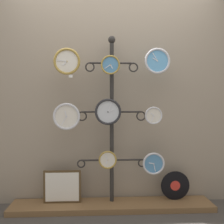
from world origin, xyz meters
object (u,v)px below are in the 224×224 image
clock_top_left (67,61)px  clock_bottom_right (154,164)px  clock_bottom_center (108,160)px  vinyl_record (175,186)px  clock_top_right (157,61)px  clock_top_center (110,65)px  clock_middle_center (108,112)px  clock_middle_left (67,116)px  display_stand (112,146)px  picture_frame (62,187)px  clock_middle_right (154,115)px

clock_top_left → clock_bottom_right: (0.93, 0.02, -1.10)m
clock_bottom_center → clock_bottom_right: (0.50, -0.01, -0.04)m
vinyl_record → clock_top_right: bearing=-158.0°
clock_top_left → clock_top_center: 0.46m
clock_middle_center → vinyl_record: clock_middle_center is taller
clock_middle_left → clock_bottom_right: clock_middle_left is taller
clock_top_left → clock_top_center: (0.46, 0.02, -0.03)m
clock_top_right → clock_middle_center: (-0.53, 0.02, -0.54)m
clock_top_right → vinyl_record: clock_top_right is taller
clock_bottom_right → clock_top_center: bearing=-179.2°
display_stand → picture_frame: (-0.54, -0.03, -0.44)m
display_stand → clock_middle_center: (-0.04, -0.09, 0.38)m
display_stand → vinyl_record: (0.72, -0.01, -0.46)m
clock_top_center → picture_frame: size_ratio=0.51×
clock_bottom_right → vinyl_record: size_ratio=0.74×
clock_middle_center → clock_bottom_center: (-0.00, 0.01, -0.52)m
clock_top_center → vinyl_record: clock_top_center is taller
clock_middle_right → clock_bottom_right: (0.01, 0.02, -0.53)m
clock_top_left → clock_middle_left: size_ratio=0.97×
display_stand → clock_top_left: (-0.48, -0.11, 0.91)m
vinyl_record → clock_middle_center: bearing=-174.1°
clock_bottom_right → clock_top_right: bearing=-35.3°
clock_middle_left → clock_bottom_center: size_ratio=1.46×
clock_bottom_center → clock_bottom_right: size_ratio=0.81×
vinyl_record → picture_frame: bearing=-179.0°
clock_bottom_center → vinyl_record: size_ratio=0.61×
clock_top_center → clock_top_left: bearing=-177.8°
clock_top_right → clock_bottom_right: bearing=144.7°
clock_top_center → vinyl_record: (0.74, 0.08, -1.34)m
display_stand → picture_frame: 0.70m
clock_top_right → clock_bottom_right: clock_top_right is taller
clock_top_left → vinyl_record: bearing=4.7°
clock_top_center → clock_middle_right: (0.46, -0.01, -0.54)m
clock_middle_left → clock_middle_center: bearing=-0.9°
clock_bottom_center → clock_middle_center: bearing=-76.1°
clock_top_center → clock_middle_left: clock_top_center is taller
clock_middle_right → clock_top_right: bearing=-3.2°
display_stand → picture_frame: bearing=-176.8°
clock_middle_left → clock_bottom_right: bearing=-0.1°
clock_middle_right → picture_frame: size_ratio=0.47×
display_stand → vinyl_record: 0.85m
clock_top_center → picture_frame: bearing=173.7°
clock_middle_left → clock_middle_center: size_ratio=1.02×
clock_top_center → clock_bottom_right: clock_top_center is taller
display_stand → clock_middle_left: display_stand is taller
clock_top_left → picture_frame: bearing=131.7°
clock_top_left → clock_bottom_center: clock_top_left is taller
display_stand → clock_bottom_center: 0.17m
clock_bottom_right → picture_frame: (-1.00, 0.05, -0.26)m
clock_middle_left → clock_middle_right: (0.93, -0.02, 0.01)m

